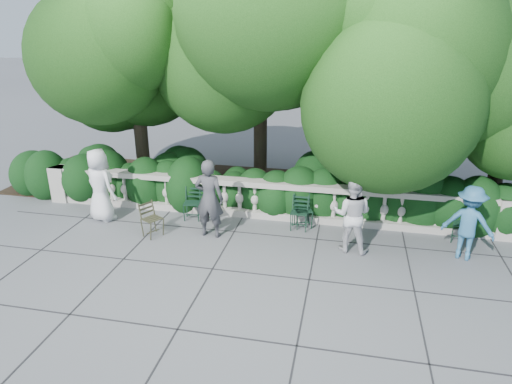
% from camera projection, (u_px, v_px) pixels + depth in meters
% --- Properties ---
extents(ground, '(90.00, 90.00, 0.00)m').
position_uv_depth(ground, '(247.00, 249.00, 10.25)').
color(ground, '#54565C').
rests_on(ground, ground).
extents(balustrade, '(12.00, 0.44, 1.00)m').
position_uv_depth(balustrade, '(262.00, 200.00, 11.72)').
color(balustrade, '#9E998E').
rests_on(balustrade, ground).
extents(shrub_hedge, '(15.00, 2.60, 1.70)m').
position_uv_depth(shrub_hedge, '(270.00, 200.00, 12.99)').
color(shrub_hedge, black).
rests_on(shrub_hedge, ground).
extents(tree_canopy, '(15.04, 6.52, 6.78)m').
position_uv_depth(tree_canopy, '(300.00, 56.00, 11.62)').
color(tree_canopy, '#3F3023').
rests_on(tree_canopy, ground).
extents(chair_a, '(0.58, 0.60, 0.84)m').
position_uv_depth(chair_a, '(209.00, 224.00, 11.49)').
color(chair_a, black).
rests_on(chair_a, ground).
extents(chair_b, '(0.50, 0.53, 0.84)m').
position_uv_depth(chair_b, '(192.00, 221.00, 11.64)').
color(chair_b, black).
rests_on(chair_b, ground).
extents(chair_d, '(0.44, 0.48, 0.84)m').
position_uv_depth(chair_d, '(298.00, 232.00, 11.08)').
color(chair_d, black).
rests_on(chair_d, ground).
extents(chair_e, '(0.58, 0.60, 0.84)m').
position_uv_depth(chair_e, '(304.00, 229.00, 11.20)').
color(chair_e, black).
rests_on(chair_e, ground).
extents(chair_f, '(0.54, 0.57, 0.84)m').
position_uv_depth(chair_f, '(459.00, 244.00, 10.46)').
color(chair_f, black).
rests_on(chair_f, ground).
extents(chair_weathered, '(0.64, 0.62, 0.84)m').
position_uv_depth(chair_weathered, '(157.00, 238.00, 10.77)').
color(chair_weathered, black).
rests_on(chair_weathered, ground).
extents(person_businessman, '(1.08, 0.92, 1.87)m').
position_uv_depth(person_businessman, '(100.00, 185.00, 11.44)').
color(person_businessman, white).
rests_on(person_businessman, ground).
extents(person_woman_grey, '(0.71, 0.49, 1.89)m').
position_uv_depth(person_woman_grey, '(209.00, 199.00, 10.56)').
color(person_woman_grey, '#3D3D42').
rests_on(person_woman_grey, ground).
extents(person_casual_man, '(0.92, 0.76, 1.73)m').
position_uv_depth(person_casual_man, '(352.00, 214.00, 9.90)').
color(person_casual_man, silver).
rests_on(person_casual_man, ground).
extents(person_older_blue, '(1.21, 0.94, 1.64)m').
position_uv_depth(person_older_blue, '(469.00, 223.00, 9.60)').
color(person_older_blue, teal).
rests_on(person_older_blue, ground).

